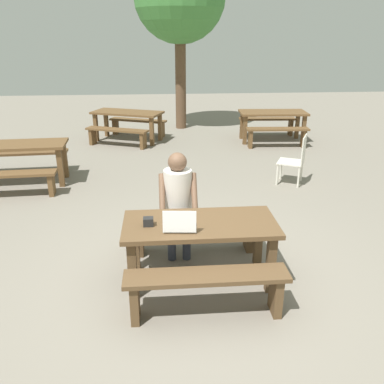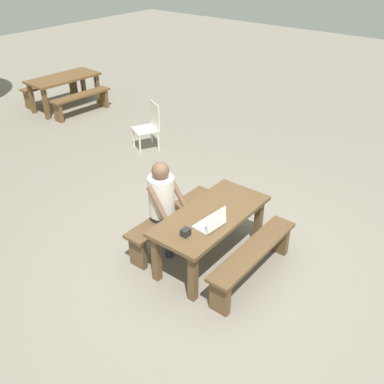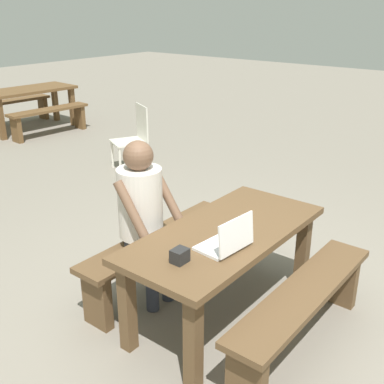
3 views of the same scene
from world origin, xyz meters
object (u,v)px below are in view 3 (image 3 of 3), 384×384
(picnic_table_front, at_px, (225,244))
(picnic_table_distant, at_px, (28,95))
(laptop, at_px, (227,241))
(person_seated, at_px, (144,209))
(plastic_chair, at_px, (134,137))
(small_pouch, at_px, (180,256))

(picnic_table_front, xyz_separation_m, picnic_table_distant, (2.45, 6.08, 0.04))
(laptop, bearing_deg, person_seated, -86.36)
(plastic_chair, bearing_deg, picnic_table_distant, -161.03)
(laptop, bearing_deg, plastic_chair, -120.77)
(picnic_table_distant, bearing_deg, picnic_table_front, -108.60)
(person_seated, bearing_deg, small_pouch, -118.10)
(picnic_table_front, distance_m, laptop, 0.33)
(small_pouch, height_order, picnic_table_distant, small_pouch)
(small_pouch, distance_m, picnic_table_distant, 6.81)
(plastic_chair, xyz_separation_m, picnic_table_distant, (0.41, 3.13, 0.16))
(picnic_table_front, bearing_deg, plastic_chair, 55.49)
(person_seated, distance_m, plastic_chair, 3.26)
(plastic_chair, bearing_deg, person_seated, -17.05)
(picnic_table_front, relative_size, laptop, 4.61)
(small_pouch, relative_size, person_seated, 0.08)
(picnic_table_front, xyz_separation_m, small_pouch, (-0.55, -0.03, 0.16))
(small_pouch, distance_m, person_seated, 0.72)
(picnic_table_front, height_order, picnic_table_distant, picnic_table_distant)
(picnic_table_distant, bearing_deg, laptop, -109.83)
(plastic_chair, bearing_deg, picnic_table_front, -8.00)
(picnic_table_front, distance_m, plastic_chair, 3.59)
(laptop, bearing_deg, picnic_table_distant, -108.06)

